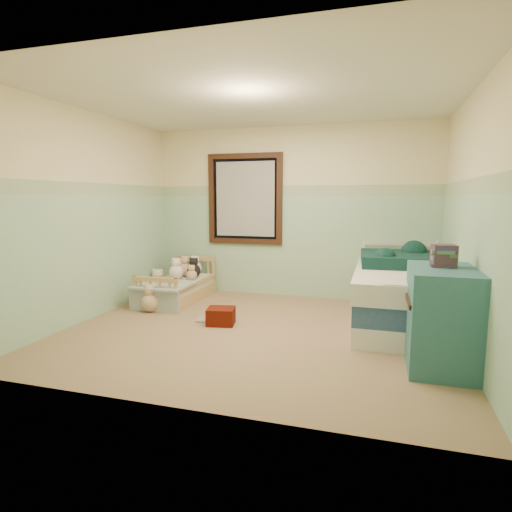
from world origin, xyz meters
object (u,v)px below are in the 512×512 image
(toddler_bed_frame, at_px, (178,294))
(red_pillow, at_px, (221,316))
(floor_book, at_px, (208,320))
(dresser, at_px, (441,317))
(plush_floor_cream, at_px, (158,286))
(plush_floor_tan, at_px, (151,302))
(twin_bed_frame, at_px, (401,315))

(toddler_bed_frame, distance_m, red_pillow, 1.38)
(toddler_bed_frame, bearing_deg, floor_book, -45.61)
(floor_book, bearing_deg, red_pillow, -30.04)
(dresser, relative_size, floor_book, 3.33)
(toddler_bed_frame, distance_m, dresser, 3.65)
(dresser, distance_m, floor_book, 2.60)
(toddler_bed_frame, relative_size, plush_floor_cream, 4.95)
(plush_floor_cream, relative_size, red_pillow, 0.85)
(plush_floor_tan, distance_m, dresser, 3.48)
(red_pillow, bearing_deg, plush_floor_tan, 166.78)
(plush_floor_tan, bearing_deg, floor_book, -11.29)
(dresser, bearing_deg, red_pillow, 165.87)
(twin_bed_frame, bearing_deg, dresser, -77.02)
(red_pillow, distance_m, floor_book, 0.23)
(plush_floor_tan, xyz_separation_m, twin_bed_frame, (3.09, 0.33, -0.01))
(plush_floor_cream, distance_m, plush_floor_tan, 0.99)
(twin_bed_frame, relative_size, floor_book, 7.72)
(plush_floor_cream, bearing_deg, floor_book, -40.08)
(plush_floor_cream, xyz_separation_m, plush_floor_tan, (0.41, -0.91, -0.01))
(twin_bed_frame, height_order, dresser, dresser)
(plush_floor_cream, xyz_separation_m, red_pillow, (1.48, -1.16, -0.04))
(twin_bed_frame, relative_size, red_pillow, 6.45)
(plush_floor_tan, xyz_separation_m, red_pillow, (1.08, -0.25, -0.03))
(dresser, xyz_separation_m, red_pillow, (-2.28, 0.58, -0.34))
(toddler_bed_frame, distance_m, floor_book, 1.19)
(plush_floor_cream, bearing_deg, dresser, -24.72)
(toddler_bed_frame, height_order, floor_book, toddler_bed_frame)
(plush_floor_cream, relative_size, floor_book, 1.02)
(plush_floor_tan, bearing_deg, dresser, -13.84)
(toddler_bed_frame, height_order, plush_floor_tan, plush_floor_tan)
(twin_bed_frame, distance_m, floor_book, 2.27)
(plush_floor_cream, xyz_separation_m, floor_book, (1.29, -1.08, -0.12))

